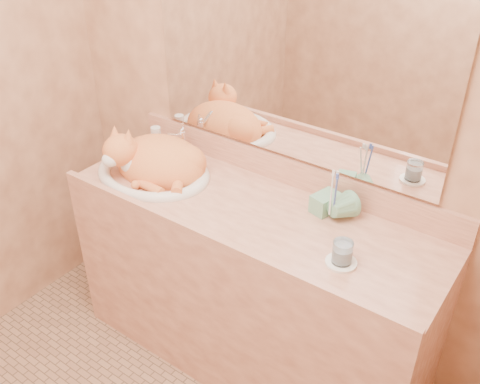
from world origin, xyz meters
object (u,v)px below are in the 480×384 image
Objects in this scene: vanity_counter at (250,288)px; toothbrush_cup at (332,211)px; sink_basin at (152,157)px; soap_dispenser at (316,198)px; cat at (155,159)px; water_glass at (342,252)px.

vanity_counter is 14.54× the size of toothbrush_cup.
soap_dispenser is at bearing -2.10° from sink_basin.
vanity_counter is 0.73m from sink_basin.
cat is 5.16× the size of water_glass.
vanity_counter is at bearing -139.58° from soap_dispenser.
water_glass is at bearing -28.55° from soap_dispenser.
vanity_counter is at bearing -9.84° from sink_basin.
vanity_counter is at bearing -159.59° from toothbrush_cup.
toothbrush_cup is (0.07, 0.00, -0.03)m from soap_dispenser.
cat is at bearing -171.71° from toothbrush_cup.
soap_dispenser is (0.75, 0.12, 0.01)m from cat.
water_glass is (0.22, -0.20, -0.03)m from soap_dispenser.
sink_basin is 4.83× the size of toothbrush_cup.
vanity_counter is 0.72m from cat.
sink_basin is at bearing -170.85° from toothbrush_cup.
toothbrush_cup is at bearing 1.29° from cat.
sink_basin reaches higher than vanity_counter.
sink_basin is 0.97m from water_glass.
vanity_counter is 0.57m from toothbrush_cup.
cat reaches higher than soap_dispenser.
vanity_counter is 19.15× the size of water_glass.
water_glass is at bearing -11.68° from vanity_counter.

